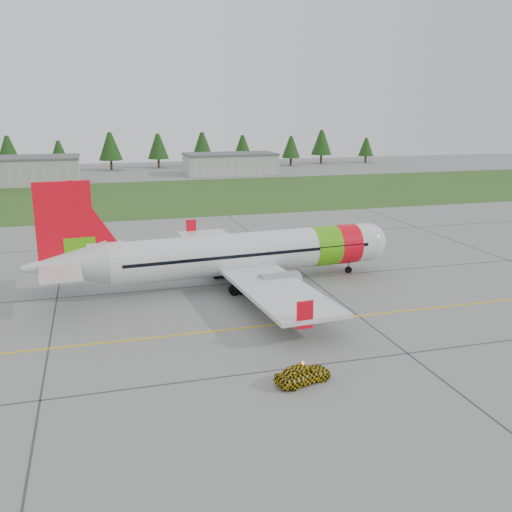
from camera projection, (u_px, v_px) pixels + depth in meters
name	position (u px, v px, depth m)	size (l,w,h in m)	color
ground	(276.00, 370.00, 38.47)	(320.00, 320.00, 0.00)	gray
aircraft	(239.00, 254.00, 56.41)	(36.66, 33.87, 11.10)	silver
follow_me_car	(303.00, 356.00, 36.26)	(1.52, 1.29, 3.78)	#DCB60C
grass_strip	(151.00, 197.00, 114.80)	(320.00, 50.00, 0.03)	#30561E
taxi_guideline	(245.00, 328.00, 45.91)	(120.00, 0.25, 0.02)	gold
hangar_west	(7.00, 172.00, 132.14)	(32.00, 14.00, 6.00)	#A8A8A3
hangar_east	(230.00, 164.00, 154.32)	(24.00, 12.00, 5.20)	#A8A8A3
treeline	(130.00, 152.00, 165.69)	(160.00, 8.00, 10.00)	#1C3F14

